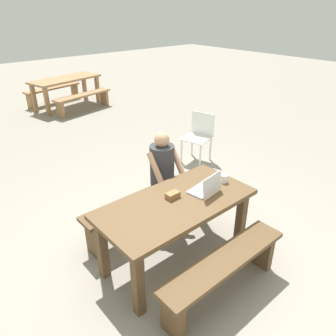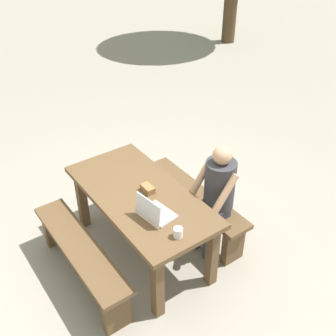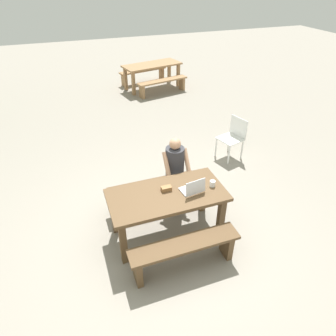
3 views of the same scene
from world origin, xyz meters
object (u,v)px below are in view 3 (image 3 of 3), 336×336
Objects in this scene: picnic_table_front at (167,200)px; picnic_table_mid at (152,68)px; plastic_chair at (233,137)px; small_pouch at (166,189)px; person_seated at (176,168)px; laptop at (193,189)px; coffee_mug at (213,184)px.

picnic_table_front is 6.61m from picnic_table_mid.
plastic_chair is 4.73m from picnic_table_mid.
small_pouch is 0.66m from person_seated.
person_seated is at bearing -99.18° from laptop.
laptop reaches higher than picnic_table_front.
coffee_mug is at bearing -4.72° from picnic_table_front.
laptop is at bearing -59.78° from plastic_chair.
small_pouch reaches higher than picnic_table_mid.
person_seated is at bearing 113.71° from coffee_mug.
picnic_table_front is 1.35× the size of person_seated.
picnic_table_front is 0.41m from laptop.
picnic_table_front is at bearing 175.28° from coffee_mug.
coffee_mug is 0.11× the size of plastic_chair.
person_seated is at bearing -74.09° from plastic_chair.
small_pouch is 1.59× the size of coffee_mug.
coffee_mug is 0.05× the size of picnic_table_mid.
person_seated is (0.35, 0.56, -0.08)m from small_pouch.
coffee_mug reaches higher than small_pouch.
coffee_mug is 2.21m from plastic_chair.
small_pouch is at bearing -32.43° from laptop.
picnic_table_front is 18.32× the size of coffee_mug.
plastic_chair is (2.02, 1.57, -0.33)m from small_pouch.
laptop is at bearing -114.31° from picnic_table_mid.
plastic_chair is (1.66, 1.02, -0.25)m from person_seated.
picnic_table_mid is at bearing 80.38° from coffee_mug.
laptop is 3.70× the size of coffee_mug.
person_seated is 1.44× the size of plastic_chair.
picnic_table_front is 0.70m from coffee_mug.
coffee_mug reaches higher than picnic_table_front.
person_seated reaches higher than coffee_mug.
person_seated is (-0.30, 0.69, -0.09)m from coffee_mug.
plastic_chair is at bearing 31.55° from person_seated.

